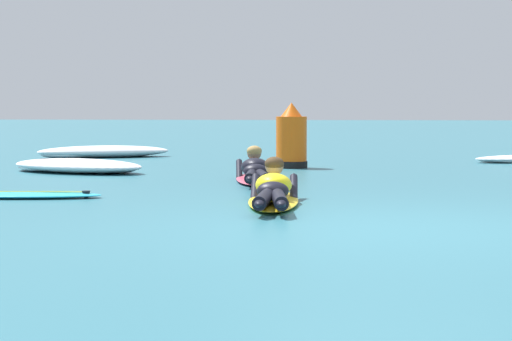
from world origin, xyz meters
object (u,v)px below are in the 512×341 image
surfer_far (255,172)px  channel_marker_buoy (291,141)px  surfer_near (273,192)px  drifting_surfboard (18,195)px

surfer_far → channel_marker_buoy: (0.24, 3.16, 0.32)m
surfer_far → channel_marker_buoy: 3.18m
surfer_near → surfer_far: same height
channel_marker_buoy → surfer_near: bearing=-87.0°
surfer_near → surfer_far: 3.14m
surfer_near → channel_marker_buoy: size_ratio=2.44×
surfer_near → channel_marker_buoy: channel_marker_buoy is taller
channel_marker_buoy → surfer_far: bearing=-94.4°
surfer_near → drifting_surfboard: (-3.02, 0.41, -0.10)m
surfer_near → surfer_far: (-0.57, 3.08, 0.00)m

